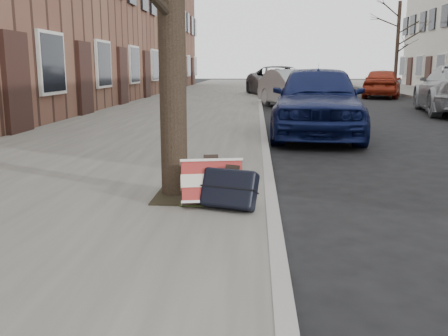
# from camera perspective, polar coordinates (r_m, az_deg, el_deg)

# --- Properties ---
(ground) EXTENTS (120.00, 120.00, 0.00)m
(ground) POSITION_cam_1_polar(r_m,az_deg,el_deg) (4.23, 23.27, -8.94)
(ground) COLOR black
(ground) RESTS_ON ground
(near_sidewalk) EXTENTS (5.00, 70.00, 0.12)m
(near_sidewalk) POSITION_cam_1_polar(r_m,az_deg,el_deg) (18.92, -3.36, 7.34)
(near_sidewalk) COLOR gray
(near_sidewalk) RESTS_ON ground
(house_near) EXTENTS (6.80, 40.00, 7.00)m
(house_near) POSITION_cam_1_polar(r_m,az_deg,el_deg) (21.46, -19.65, 16.41)
(house_near) COLOR brown
(house_near) RESTS_ON ground
(dirt_patch) EXTENTS (0.85, 0.85, 0.02)m
(dirt_patch) POSITION_cam_1_polar(r_m,az_deg,el_deg) (5.13, -3.00, -3.02)
(dirt_patch) COLOR black
(dirt_patch) RESTS_ON near_sidewalk
(suitcase_red) EXTENTS (0.62, 0.41, 0.44)m
(suitcase_red) POSITION_cam_1_polar(r_m,az_deg,el_deg) (4.71, -1.40, -1.66)
(suitcase_red) COLOR maroon
(suitcase_red) RESTS_ON near_sidewalk
(suitcase_navy) EXTENTS (0.58, 0.44, 0.40)m
(suitcase_navy) POSITION_cam_1_polar(r_m,az_deg,el_deg) (4.57, 0.63, -2.34)
(suitcase_navy) COLOR black
(suitcase_navy) RESTS_ON near_sidewalk
(car_near_front) EXTENTS (2.14, 4.51, 1.49)m
(car_near_front) POSITION_cam_1_polar(r_m,az_deg,el_deg) (10.51, 10.59, 7.64)
(car_near_front) COLOR #0E1645
(car_near_front) RESTS_ON ground
(car_near_mid) EXTENTS (2.60, 4.30, 1.34)m
(car_near_mid) POSITION_cam_1_polar(r_m,az_deg,el_deg) (17.63, 8.10, 8.94)
(car_near_mid) COLOR #9FA2A6
(car_near_mid) RESTS_ON ground
(car_near_back) EXTENTS (3.41, 5.65, 1.47)m
(car_near_back) POSITION_cam_1_polar(r_m,az_deg,el_deg) (23.90, 6.39, 9.76)
(car_near_back) COLOR #38373C
(car_near_back) RESTS_ON ground
(car_far_back) EXTENTS (2.71, 4.30, 1.37)m
(car_far_back) POSITION_cam_1_polar(r_m,az_deg,el_deg) (24.86, 17.62, 9.25)
(car_far_back) COLOR maroon
(car_far_back) RESTS_ON ground
(tree_far_c) EXTENTS (0.22, 0.22, 5.20)m
(tree_far_c) POSITION_cam_1_polar(r_m,az_deg,el_deg) (33.14, 19.20, 13.10)
(tree_far_c) COLOR black
(tree_far_c) RESTS_ON far_sidewalk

